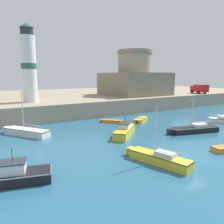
{
  "coord_description": "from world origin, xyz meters",
  "views": [
    {
      "loc": [
        -15.83,
        -11.94,
        6.97
      ],
      "look_at": [
        0.25,
        13.64,
        2.0
      ],
      "focal_mm": 35.0,
      "sensor_mm": 36.0,
      "label": 1
    }
  ],
  "objects": [
    {
      "name": "fortress",
      "position": [
        16.0,
        28.87,
        6.28
      ],
      "size": [
        12.92,
        12.92,
        10.11
      ],
      "color": "gray",
      "rests_on": "quay_seawall"
    },
    {
      "name": "truck_on_quay",
      "position": [
        31.93,
        22.84,
        3.91
      ],
      "size": [
        2.8,
        4.59,
        2.2
      ],
      "color": "#AD1E19",
      "rests_on": "quay_seawall"
    },
    {
      "name": "quay_seawall",
      "position": [
        0.0,
        39.98,
        1.35
      ],
      "size": [
        120.0,
        40.0,
        2.69
      ],
      "primitive_type": "cube",
      "color": "gray",
      "rests_on": "ground"
    },
    {
      "name": "dinghy_orange_6",
      "position": [
        1.49,
        15.59,
        0.23
      ],
      "size": [
        3.09,
        3.25,
        0.48
      ],
      "color": "orange",
      "rests_on": "ground"
    },
    {
      "name": "sailboat_yellow_3",
      "position": [
        -3.75,
        0.25,
        0.46
      ],
      "size": [
        2.58,
        5.89,
        4.67
      ],
      "color": "yellow",
      "rests_on": "ground"
    },
    {
      "name": "motorboat_yellow_0",
      "position": [
        -1.06,
        8.67,
        0.57
      ],
      "size": [
        5.29,
        4.9,
        2.39
      ],
      "color": "yellow",
      "rests_on": "ground"
    },
    {
      "name": "ground_plane",
      "position": [
        0.0,
        0.0,
        0.0
      ],
      "size": [
        200.0,
        200.0,
        0.0
      ],
      "primitive_type": "plane",
      "color": "#28607F"
    },
    {
      "name": "sailboat_white_1",
      "position": [
        -11.09,
        14.91,
        0.44
      ],
      "size": [
        4.61,
        6.24,
        5.31
      ],
      "color": "white",
      "rests_on": "ground"
    },
    {
      "name": "motorboat_black_7",
      "position": [
        -14.12,
        2.86,
        0.54
      ],
      "size": [
        5.24,
        2.86,
        2.42
      ],
      "color": "black",
      "rests_on": "ground"
    },
    {
      "name": "sailboat_black_4",
      "position": [
        7.0,
        5.05,
        0.44
      ],
      "size": [
        6.91,
        3.08,
        4.23
      ],
      "color": "black",
      "rests_on": "ground"
    },
    {
      "name": "lighthouse",
      "position": [
        -8.0,
        26.14,
        8.86
      ],
      "size": [
        2.45,
        2.45,
        12.71
      ],
      "color": "silver",
      "rests_on": "quay_seawall"
    },
    {
      "name": "dinghy_yellow_5",
      "position": [
        5.78,
        13.95,
        0.28
      ],
      "size": [
        4.03,
        3.16,
        0.58
      ],
      "color": "yellow",
      "rests_on": "ground"
    }
  ]
}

